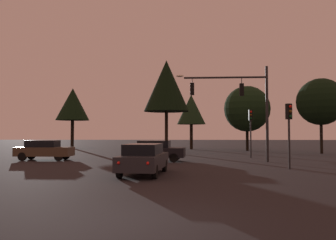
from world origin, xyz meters
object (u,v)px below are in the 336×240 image
(traffic_signal_mast_arm, at_px, (240,98))
(traffic_light_corner_right, at_px, (289,122))
(tree_lot_edge, at_px, (73,104))
(tree_center_horizon, at_px, (247,109))
(car_crossing_left, at_px, (156,150))
(car_nearside_lane, at_px, (144,158))
(traffic_light_corner_left, at_px, (251,124))
(tree_left_far, at_px, (166,86))
(car_crossing_right, at_px, (44,150))
(tree_right_cluster, at_px, (321,102))
(tree_behind_sign, at_px, (191,110))

(traffic_signal_mast_arm, relative_size, traffic_light_corner_right, 1.85)
(traffic_signal_mast_arm, height_order, tree_lot_edge, tree_lot_edge)
(traffic_signal_mast_arm, relative_size, tree_center_horizon, 0.89)
(car_crossing_left, xyz_separation_m, tree_center_horizon, (9.63, 15.88, 4.22))
(traffic_light_corner_right, relative_size, car_nearside_lane, 0.78)
(car_nearside_lane, relative_size, car_crossing_left, 1.09)
(traffic_light_corner_left, bearing_deg, tree_left_far, 134.26)
(tree_left_far, bearing_deg, car_crossing_right, -128.30)
(tree_center_horizon, bearing_deg, traffic_signal_mast_arm, -102.08)
(car_crossing_left, relative_size, tree_right_cluster, 0.57)
(car_crossing_right, xyz_separation_m, tree_center_horizon, (18.28, 15.25, 4.22))
(tree_left_far, distance_m, tree_right_cluster, 16.16)
(car_nearside_lane, bearing_deg, tree_left_far, 89.79)
(tree_behind_sign, bearing_deg, car_crossing_left, -98.82)
(car_crossing_left, relative_size, tree_behind_sign, 0.61)
(car_crossing_left, bearing_deg, tree_lot_edge, 121.87)
(traffic_light_corner_right, height_order, tree_center_horizon, tree_center_horizon)
(tree_left_far, height_order, tree_center_horizon, tree_left_far)
(traffic_signal_mast_arm, bearing_deg, car_crossing_right, 176.60)
(traffic_signal_mast_arm, relative_size, tree_behind_sign, 0.96)
(car_crossing_left, height_order, tree_right_cluster, tree_right_cluster)
(car_nearside_lane, bearing_deg, tree_lot_edge, 114.48)
(car_crossing_left, xyz_separation_m, tree_right_cluster, (16.16, 10.46, 4.52))
(tree_behind_sign, relative_size, tree_right_cluster, 0.93)
(car_crossing_left, bearing_deg, traffic_light_corner_right, -33.09)
(tree_behind_sign, relative_size, tree_center_horizon, 0.93)
(traffic_signal_mast_arm, xyz_separation_m, tree_center_horizon, (3.45, 16.13, 0.39))
(tree_right_cluster, bearing_deg, tree_lot_edge, 159.02)
(traffic_signal_mast_arm, relative_size, car_crossing_right, 1.62)
(traffic_signal_mast_arm, relative_size, car_crossing_left, 1.58)
(car_nearside_lane, distance_m, car_crossing_right, 12.43)
(traffic_light_corner_right, bearing_deg, tree_center_horizon, 85.84)
(traffic_signal_mast_arm, relative_size, traffic_light_corner_left, 1.70)
(tree_behind_sign, bearing_deg, traffic_light_corner_right, -78.53)
(tree_center_horizon, bearing_deg, tree_behind_sign, 150.38)
(tree_behind_sign, height_order, tree_left_far, tree_left_far)
(traffic_signal_mast_arm, distance_m, car_crossing_right, 15.34)
(car_crossing_right, relative_size, tree_left_far, 0.42)
(traffic_light_corner_right, relative_size, tree_lot_edge, 0.44)
(car_crossing_left, xyz_separation_m, tree_lot_edge, (-13.60, 21.88, 5.38))
(tree_behind_sign, bearing_deg, tree_center_horizon, -29.62)
(car_crossing_right, xyz_separation_m, tree_right_cluster, (24.81, 9.83, 4.52))
(tree_behind_sign, distance_m, tree_left_far, 8.58)
(traffic_light_corner_right, relative_size, tree_center_horizon, 0.48)
(traffic_light_corner_left, relative_size, tree_left_far, 0.40)
(car_crossing_left, xyz_separation_m, tree_left_far, (0.17, 11.80, 6.47))
(car_crossing_right, bearing_deg, tree_lot_edge, 103.11)
(tree_right_cluster, height_order, tree_lot_edge, tree_lot_edge)
(tree_right_cluster, xyz_separation_m, tree_lot_edge, (-29.76, 11.41, 0.86))
(traffic_light_corner_right, xyz_separation_m, tree_left_far, (-7.92, 17.08, 4.59))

